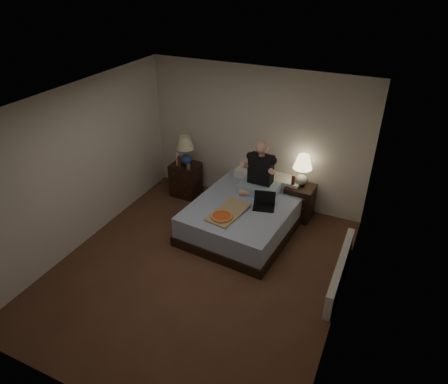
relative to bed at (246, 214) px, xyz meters
The scene contains 19 objects.
floor 1.33m from the bed, 99.81° to the right, with size 4.00×4.50×0.00m, color brown.
ceiling 2.60m from the bed, 99.81° to the right, with size 4.00×4.50×0.00m, color white.
wall_back 1.40m from the bed, 103.06° to the left, with size 4.00×2.50×0.00m, color silver.
wall_front 3.68m from the bed, 93.60° to the right, with size 4.00×2.50×0.00m, color silver.
wall_left 2.75m from the bed, 149.89° to the right, with size 4.50×2.50×0.00m, color silver.
wall_right 2.41m from the bed, 35.96° to the right, with size 4.50×2.50×0.00m, color silver.
bed is the anchor object (origin of this frame).
nightstand_left 1.56m from the bed, 159.44° to the left, with size 0.50×0.45×0.65m, color black.
nightstand_right 1.01m from the bed, 44.05° to the left, with size 0.47×0.42×0.61m, color black.
lamp_left 1.69m from the bed, 158.82° to the left, with size 0.32×0.32×0.56m, color navy, non-canonical shape.
lamp_right 1.21m from the bed, 47.28° to the left, with size 0.32×0.32×0.56m, color #9C9C94, non-canonical shape.
water_bottle 1.70m from the bed, 163.69° to the left, with size 0.07×0.07×0.25m, color white.
soda_can 1.43m from the bed, 163.21° to the left, with size 0.07×0.07×0.10m, color beige.
beer_bottle_left 1.61m from the bed, 165.81° to the left, with size 0.06×0.06×0.23m, color #4E220B.
beer_bottle_right 0.98m from the bed, 46.19° to the left, with size 0.06×0.06×0.23m, color #571F0C.
person 0.82m from the bed, 77.97° to the left, with size 0.66×0.52×0.93m, color black, non-canonical shape.
laptop 0.51m from the bed, 11.63° to the right, with size 0.34×0.28×0.24m, color black, non-canonical shape.
pizza_box 0.72m from the bed, 103.17° to the right, with size 0.40×0.76×0.08m, color tan, non-canonical shape.
radiator 1.84m from the bed, 21.52° to the right, with size 0.10×1.60×0.40m, color silver.
Camera 1 is at (2.24, -3.94, 4.00)m, focal length 32.00 mm.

